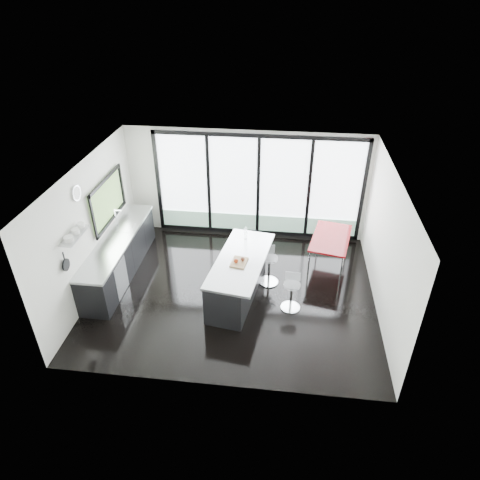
# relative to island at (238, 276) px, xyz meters

# --- Properties ---
(floor) EXTENTS (6.00, 5.00, 0.00)m
(floor) POSITION_rel_island_xyz_m (-0.09, 0.06, -0.47)
(floor) COLOR black
(floor) RESTS_ON ground
(ceiling) EXTENTS (6.00, 5.00, 0.00)m
(ceiling) POSITION_rel_island_xyz_m (-0.09, 0.06, 2.33)
(ceiling) COLOR white
(ceiling) RESTS_ON wall_back
(wall_back) EXTENTS (6.00, 0.09, 2.80)m
(wall_back) POSITION_rel_island_xyz_m (0.18, 2.52, 0.80)
(wall_back) COLOR silver
(wall_back) RESTS_ON ground
(wall_front) EXTENTS (6.00, 0.00, 2.80)m
(wall_front) POSITION_rel_island_xyz_m (-0.09, -2.44, 0.93)
(wall_front) COLOR silver
(wall_front) RESTS_ON ground
(wall_left) EXTENTS (0.26, 5.00, 2.80)m
(wall_left) POSITION_rel_island_xyz_m (-3.07, 0.33, 1.09)
(wall_left) COLOR silver
(wall_left) RESTS_ON ground
(wall_right) EXTENTS (0.00, 5.00, 2.80)m
(wall_right) POSITION_rel_island_xyz_m (2.91, 0.06, 0.93)
(wall_right) COLOR silver
(wall_right) RESTS_ON ground
(counter_cabinets) EXTENTS (0.69, 3.24, 1.36)m
(counter_cabinets) POSITION_rel_island_xyz_m (-2.76, 0.46, -0.01)
(counter_cabinets) COLOR black
(counter_cabinets) RESTS_ON floor
(island) EXTENTS (1.28, 2.40, 1.21)m
(island) POSITION_rel_island_xyz_m (0.00, 0.00, 0.00)
(island) COLOR black
(island) RESTS_ON floor
(bar_stool_near) EXTENTS (0.42, 0.42, 0.63)m
(bar_stool_near) POSITION_rel_island_xyz_m (1.14, -0.33, -0.16)
(bar_stool_near) COLOR silver
(bar_stool_near) RESTS_ON floor
(bar_stool_far) EXTENTS (0.56, 0.56, 0.68)m
(bar_stool_far) POSITION_rel_island_xyz_m (0.64, 0.48, -0.13)
(bar_stool_far) COLOR silver
(bar_stool_far) RESTS_ON floor
(red_table) EXTENTS (1.09, 1.57, 0.77)m
(red_table) POSITION_rel_island_xyz_m (1.99, 1.33, -0.09)
(red_table) COLOR #720509
(red_table) RESTS_ON floor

